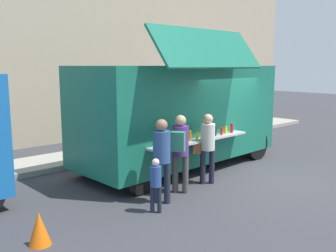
# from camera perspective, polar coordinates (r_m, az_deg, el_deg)

# --- Properties ---
(ground_plane) EXTENTS (60.00, 60.00, 0.00)m
(ground_plane) POSITION_cam_1_polar(r_m,az_deg,el_deg) (9.95, 13.93, -7.67)
(ground_plane) COLOR #38383D
(curb_strip) EXTENTS (28.00, 1.60, 0.15)m
(curb_strip) POSITION_cam_1_polar(r_m,az_deg,el_deg) (10.91, -23.86, -6.30)
(curb_strip) COLOR #9E998E
(curb_strip) RESTS_ON ground
(food_truck_main) EXTENTS (6.05, 3.21, 3.72)m
(food_truck_main) POSITION_cam_1_polar(r_m,az_deg,el_deg) (10.43, 1.88, 2.11)
(food_truck_main) COLOR #186C53
(food_truck_main) RESTS_ON ground
(traffic_cone_orange) EXTENTS (0.36, 0.36, 0.55)m
(traffic_cone_orange) POSITION_cam_1_polar(r_m,az_deg,el_deg) (6.51, -19.01, -14.55)
(traffic_cone_orange) COLOR orange
(traffic_cone_orange) RESTS_ON ground
(trash_bin) EXTENTS (0.60, 0.60, 0.99)m
(trash_bin) POSITION_cam_1_polar(r_m,az_deg,el_deg) (14.84, 5.99, 0.05)
(trash_bin) COLOR #2E6334
(trash_bin) RESTS_ON ground
(customer_front_ordering) EXTENTS (0.53, 0.45, 1.71)m
(customer_front_ordering) POSITION_cam_1_polar(r_m,az_deg,el_deg) (9.02, 5.96, -2.55)
(customer_front_ordering) COLOR #1F2136
(customer_front_ordering) RESTS_ON ground
(customer_mid_with_backpack) EXTENTS (0.57, 0.51, 1.77)m
(customer_mid_with_backpack) POSITION_cam_1_polar(r_m,az_deg,el_deg) (8.29, 1.86, -3.06)
(customer_mid_with_backpack) COLOR #4A4942
(customer_mid_with_backpack) RESTS_ON ground
(customer_rear_waiting) EXTENTS (0.36, 0.36, 1.77)m
(customer_rear_waiting) POSITION_cam_1_polar(r_m,az_deg,el_deg) (7.71, -0.97, -4.20)
(customer_rear_waiting) COLOR #1F2436
(customer_rear_waiting) RESTS_ON ground
(child_near_queue) EXTENTS (0.22, 0.22, 1.08)m
(child_near_queue) POSITION_cam_1_polar(r_m,az_deg,el_deg) (7.30, -1.88, -8.30)
(child_near_queue) COLOR #1E2435
(child_near_queue) RESTS_ON ground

